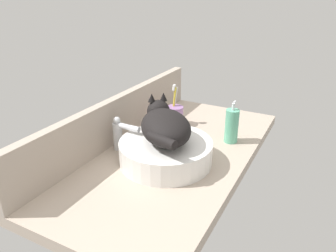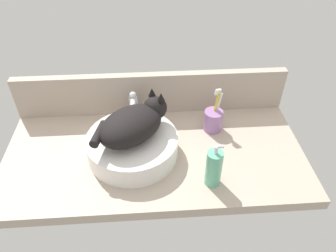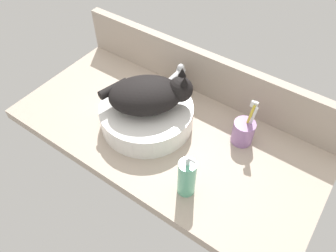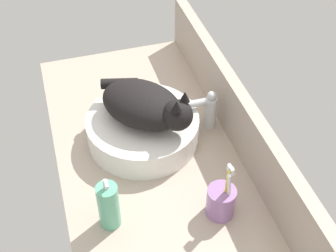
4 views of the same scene
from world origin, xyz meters
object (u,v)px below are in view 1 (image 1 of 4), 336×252
Objects in this scene: sink_basin at (166,152)px; soap_dispenser at (232,126)px; faucet at (120,133)px; cat at (165,125)px; toothbrush_cup at (175,115)px.

soap_dispenser is (27.24, -15.66, 2.91)cm from sink_basin.
sink_basin is 20.37cm from faucet.
sink_basin is at bearing -91.02° from faucet.
soap_dispenser is (26.88, -35.78, -0.23)cm from faucet.
toothbrush_cup is (31.28, 11.51, -9.37)cm from cat.
faucet is at bearing 91.83° from cat.
toothbrush_cup is at bearing -13.49° from faucet.
toothbrush_cup is at bearing 20.20° from cat.
cat is 31.87cm from soap_dispenser.
soap_dispenser is 0.92× the size of toothbrush_cup.
soap_dispenser is (26.27, -16.62, -7.02)cm from cat.
soap_dispenser is 28.67cm from toothbrush_cup.
soap_dispenser is at bearing -53.08° from faucet.
cat is 34.62cm from toothbrush_cup.
faucet is 44.76cm from soap_dispenser.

